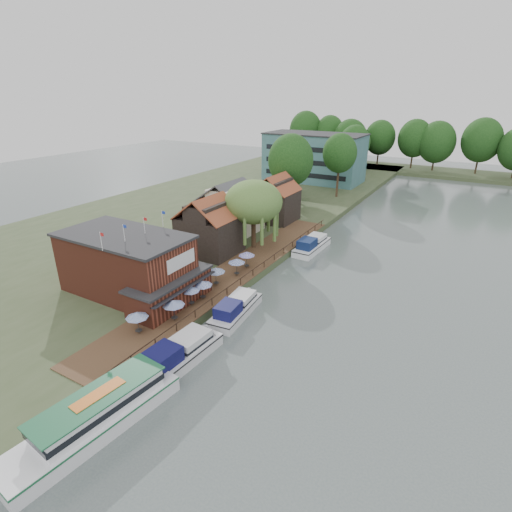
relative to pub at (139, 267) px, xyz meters
The scene contains 28 objects.
ground 14.79m from the pub, ahead, with size 260.00×260.00×0.00m, color #4A5655.
land_bank 39.61m from the pub, 113.96° to the left, with size 50.00×140.00×1.00m, color #384728.
quay_deck 13.04m from the pub, 61.39° to the left, with size 6.00×50.00×0.10m, color #47301E.
quay_rail 14.76m from the pub, 52.89° to the left, with size 0.20×49.00×1.00m, color black, non-canonical shape.
pub is the anchor object (origin of this frame).
hotel_block 71.49m from the pub, 96.43° to the left, with size 25.40×12.40×12.30m, color #38666B, non-canonical shape.
cottage_a 15.05m from the pub, 93.81° to the left, with size 8.60×7.60×8.50m, color black, non-canonical shape.
cottage_b 25.33m from the pub, 99.09° to the left, with size 9.60×8.60×8.50m, color beige, non-canonical shape.
cottage_c 34.01m from the pub, 90.00° to the left, with size 7.60×7.60×8.50m, color black, non-canonical shape.
willow 20.36m from the pub, 80.07° to the left, with size 8.60×8.60×10.43m, color #476B2D, non-canonical shape.
umbrella_0 8.77m from the pub, 47.13° to the right, with size 2.26×2.26×2.38m, color navy, non-canonical shape.
umbrella_1 7.99m from the pub, 19.53° to the right, with size 2.38×2.38×2.38m, color navy, non-canonical shape.
umbrella_2 7.17m from the pub, ahead, with size 2.07×2.07×2.38m, color navy, non-canonical shape.
umbrella_3 7.81m from the pub, 20.60° to the left, with size 2.33×2.33×2.38m, color navy, non-canonical shape.
umbrella_4 9.16m from the pub, 45.53° to the left, with size 2.35×2.35×2.38m, color navy, non-canonical shape.
umbrella_5 12.34m from the pub, 55.38° to the left, with size 2.19×2.19×2.38m, color navy, non-canonical shape.
umbrella_6 14.55m from the pub, 61.99° to the left, with size 2.22×2.22×2.38m, color #1E1A93, non-canonical shape.
cruiser_0 13.58m from the pub, 31.05° to the right, with size 3.48×10.75×2.64m, color silver, non-canonical shape.
cruiser_1 12.10m from the pub, 15.43° to the left, with size 3.13×9.70×2.34m, color silver, non-canonical shape.
cruiser_2 28.07m from the pub, 67.18° to the left, with size 3.26×10.08×2.45m, color white, non-canonical shape.
tour_boat 19.71m from the pub, 55.25° to the right, with size 3.86×13.69×2.99m, color silver, non-canonical shape.
swan 15.65m from the pub, 49.83° to the right, with size 0.44×0.44×0.44m, color white.
bank_tree_0 42.76m from the pub, 91.78° to the left, with size 8.89×8.89×14.87m, color #143811, non-canonical shape.
bank_tree_1 49.92m from the pub, 94.27° to the left, with size 6.38×6.38×11.12m, color #143811, non-canonical shape.
bank_tree_2 57.29m from the pub, 86.36° to the left, with size 7.47×7.47×14.01m, color #143811, non-canonical shape.
bank_tree_3 80.49m from the pub, 90.92° to the left, with size 6.95×6.95×11.46m, color #143811, non-canonical shape.
bank_tree_4 86.28m from the pub, 91.33° to the left, with size 8.76×8.76×13.64m, color #143811, non-canonical shape.
bank_tree_5 96.50m from the pub, 92.51° to the left, with size 7.69×7.69×12.37m, color #143811, non-canonical shape.
Camera 1 is at (18.63, -30.39, 23.32)m, focal length 28.00 mm.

